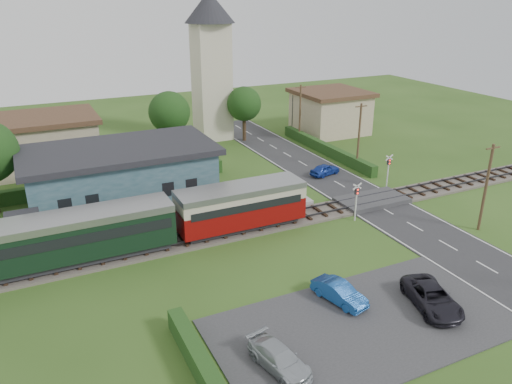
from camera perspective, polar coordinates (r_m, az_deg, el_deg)
name	(u,v)px	position (r m, az deg, el deg)	size (l,w,h in m)	color
ground	(284,234)	(38.84, 3.18, -4.78)	(120.00, 120.00, 0.00)	#2D4C19
railway_track	(272,222)	(40.38, 1.82, -3.49)	(76.00, 3.20, 0.49)	#4C443D
road	(386,211)	(44.12, 14.67, -2.07)	(6.00, 70.00, 0.05)	#28282B
car_park	(363,325)	(29.59, 12.08, -14.64)	(17.00, 9.00, 0.08)	#333335
crossing_deck	(372,200)	(45.44, 13.10, -0.93)	(6.20, 3.40, 0.45)	#333335
platform	(139,229)	(40.06, -13.19, -4.14)	(30.00, 3.00, 0.45)	gray
equipment_hut	(25,231)	(38.83, -24.94, -4.10)	(2.30, 2.30, 2.55)	beige
station_building	(121,176)	(44.39, -15.19, 1.74)	(16.00, 9.00, 5.30)	#2A4D5B
train	(0,250)	(35.81, -27.22, -5.92)	(43.20, 2.90, 3.40)	#232328
church_tower	(211,56)	(62.71, -5.18, 15.24)	(6.00, 6.00, 17.60)	beige
house_west	(46,141)	(57.24, -22.92, 5.36)	(10.80, 8.80, 5.50)	tan
house_east	(330,111)	(67.28, 8.47, 9.12)	(8.80, 8.80, 5.50)	tan
hedge_carpark	(203,368)	(25.56, -6.12, -19.41)	(0.80, 9.00, 1.20)	#193814
hedge_roadside	(325,149)	(58.28, 7.94, 4.92)	(0.80, 18.00, 1.20)	#193814
hedge_station	(113,182)	(49.27, -16.00, 1.13)	(22.00, 0.80, 1.30)	#193814
tree_b	(169,112)	(56.73, -9.87, 8.96)	(4.60, 4.60, 7.34)	#332316
tree_c	(244,104)	(61.99, -1.37, 10.02)	(4.20, 4.20, 6.78)	#332316
utility_pole_b	(486,187)	(41.84, 24.80, 0.55)	(1.40, 0.22, 7.00)	#473321
utility_pole_c	(359,136)	(52.77, 11.68, 6.30)	(1.40, 0.22, 7.00)	#473321
utility_pole_d	(300,112)	(62.41, 5.05, 9.06)	(1.40, 0.22, 7.00)	#473321
crossing_signal_near	(357,196)	(40.89, 11.42, -0.49)	(0.84, 0.28, 3.28)	silver
crossing_signal_far	(389,166)	(48.68, 14.91, 2.86)	(0.84, 0.28, 3.28)	silver
streetlamp_east	(293,108)	(67.64, 4.20, 9.58)	(0.30, 0.30, 5.15)	#3F3F47
car_on_road	(325,170)	(51.25, 7.89, 2.56)	(1.35, 3.37, 1.15)	#1B3AA3
car_park_blue	(339,292)	(30.89, 9.49, -11.25)	(1.28, 3.67, 1.21)	#184D9A
car_park_silver	(279,359)	(25.91, 2.68, -18.49)	(1.58, 3.89, 1.13)	#ABB1B7
car_park_dark	(432,297)	(31.70, 19.48, -11.30)	(2.16, 4.68, 1.30)	black
pedestrian_near	(222,201)	(41.71, -3.95, -0.98)	(0.57, 0.38, 1.57)	gray
pedestrian_far	(77,231)	(38.71, -19.73, -4.21)	(0.76, 0.59, 1.55)	gray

